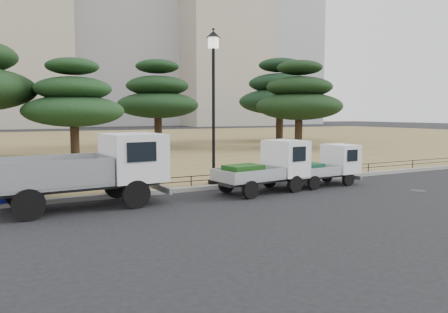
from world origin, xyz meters
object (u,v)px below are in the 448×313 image
truck_kei_front (268,167)px  truck_large (90,167)px  truck_kei_rear (327,165)px  street_lamp (213,81)px  tarp_pile (14,187)px

truck_kei_front → truck_large: bearing=168.7°
truck_kei_front → truck_kei_rear: truck_kei_front is taller
truck_kei_rear → street_lamp: 5.63m
tarp_pile → truck_kei_rear: bearing=-8.8°
truck_large → truck_kei_rear: (9.19, -0.13, -0.44)m
truck_kei_rear → truck_large: bearing=175.6°
tarp_pile → truck_large: bearing=-37.7°
street_lamp → tarp_pile: bearing=178.1°
tarp_pile → street_lamp: bearing=-1.9°
truck_kei_front → street_lamp: (-1.40, 1.69, 3.16)m
truck_large → truck_kei_front: 6.30m
truck_kei_front → truck_kei_rear: bearing=-5.1°
truck_kei_front → tarp_pile: 8.60m
truck_large → tarp_pile: 2.73m
truck_kei_front → tarp_pile: (-8.38, 1.92, -0.38)m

